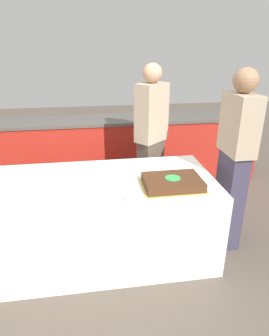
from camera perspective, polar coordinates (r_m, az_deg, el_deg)
The scene contains 9 objects.
ground_plane at distance 2.99m, azimuth -5.67°, elevation -15.63°, with size 14.00×14.00×0.00m, color brown.
back_counter at distance 4.13m, azimuth -7.22°, elevation 3.07°, with size 4.40×0.58×0.92m.
dining_table at distance 2.77m, azimuth -5.97°, elevation -9.51°, with size 1.95×0.96×0.76m.
cake at distance 2.48m, azimuth 7.26°, elevation -2.69°, with size 0.51×0.37×0.08m.
plate_stack at distance 2.68m, azimuth -18.35°, elevation -2.15°, with size 0.22×0.22×0.04m.
side_plate_near_cake at distance 2.80m, azimuth 5.38°, elevation -0.29°, with size 0.20×0.20×0.00m.
utensil_pile at distance 2.25m, azimuth -0.19°, elevation -6.02°, with size 0.14×0.09×0.02m.
person_cutting_cake at distance 3.26m, azimuth 3.16°, elevation 5.30°, with size 0.39×0.37×1.67m.
person_seated_right at distance 2.84m, azimuth 18.49°, elevation 1.33°, with size 0.21×0.39×1.67m.
Camera 1 is at (-0.07, -2.33, 1.86)m, focal length 32.00 mm.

